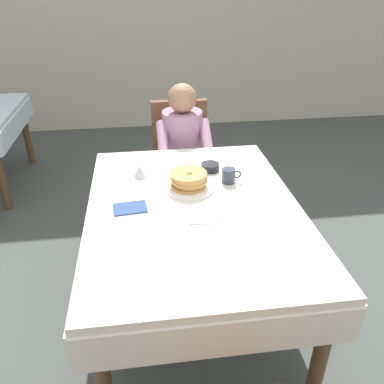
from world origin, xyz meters
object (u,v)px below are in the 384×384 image
(syrup_pitcher, at_px, (140,171))
(knife_right_of_plate, at_px, (222,188))
(plate_breakfast, at_px, (189,188))
(breakfast_stack, at_px, (189,179))
(diner_person, at_px, (183,144))
(bowl_butter, at_px, (210,167))
(fork_left_of_plate, at_px, (155,192))
(dining_table_main, at_px, (194,220))
(spoon_near_edge, at_px, (205,223))
(chair_diner, at_px, (181,153))
(cup_coffee, at_px, (229,176))

(syrup_pitcher, bearing_deg, knife_right_of_plate, -23.93)
(plate_breakfast, relative_size, breakfast_stack, 1.33)
(diner_person, xyz_separation_m, knife_right_of_plate, (0.13, -0.85, 0.07))
(bowl_butter, bearing_deg, fork_left_of_plate, -146.21)
(dining_table_main, height_order, syrup_pitcher, syrup_pitcher)
(diner_person, xyz_separation_m, spoon_near_edge, (-0.03, -1.19, 0.07))
(knife_right_of_plate, bearing_deg, diner_person, 6.13)
(chair_diner, bearing_deg, breakfast_stack, 86.37)
(cup_coffee, bearing_deg, spoon_near_edge, -117.12)
(dining_table_main, distance_m, diner_person, 1.02)
(syrup_pitcher, distance_m, knife_right_of_plate, 0.50)
(dining_table_main, height_order, spoon_near_edge, spoon_near_edge)
(plate_breakfast, relative_size, knife_right_of_plate, 1.40)
(fork_left_of_plate, bearing_deg, syrup_pitcher, 14.95)
(bowl_butter, xyz_separation_m, syrup_pitcher, (-0.43, -0.03, 0.02))
(plate_breakfast, relative_size, fork_left_of_plate, 1.56)
(diner_person, height_order, cup_coffee, diner_person)
(dining_table_main, distance_m, cup_coffee, 0.35)
(breakfast_stack, height_order, fork_left_of_plate, breakfast_stack)
(syrup_pitcher, bearing_deg, chair_diner, 67.66)
(cup_coffee, height_order, syrup_pitcher, cup_coffee)
(cup_coffee, bearing_deg, chair_diner, 100.64)
(diner_person, height_order, bowl_butter, diner_person)
(diner_person, relative_size, knife_right_of_plate, 5.60)
(cup_coffee, bearing_deg, syrup_pitcher, 165.06)
(plate_breakfast, bearing_deg, fork_left_of_plate, -173.99)
(chair_diner, bearing_deg, cup_coffee, 100.64)
(chair_diner, relative_size, plate_breakfast, 3.32)
(chair_diner, height_order, plate_breakfast, chair_diner)
(syrup_pitcher, xyz_separation_m, spoon_near_edge, (0.30, -0.54, -0.04))
(chair_diner, distance_m, diner_person, 0.21)
(spoon_near_edge, bearing_deg, chair_diner, 95.21)
(dining_table_main, relative_size, plate_breakfast, 5.44)
(breakfast_stack, xyz_separation_m, spoon_near_edge, (0.03, -0.36, -0.06))
(chair_diner, relative_size, spoon_near_edge, 6.20)
(plate_breakfast, distance_m, syrup_pitcher, 0.32)
(dining_table_main, height_order, plate_breakfast, plate_breakfast)
(plate_breakfast, height_order, spoon_near_edge, plate_breakfast)
(knife_right_of_plate, height_order, spoon_near_edge, same)
(dining_table_main, distance_m, bowl_butter, 0.44)
(breakfast_stack, height_order, syrup_pitcher, breakfast_stack)
(chair_diner, height_order, breakfast_stack, chair_diner)
(breakfast_stack, distance_m, fork_left_of_plate, 0.20)
(breakfast_stack, height_order, cup_coffee, breakfast_stack)
(dining_table_main, xyz_separation_m, diner_person, (0.06, 1.01, 0.02))
(cup_coffee, height_order, spoon_near_edge, cup_coffee)
(chair_diner, bearing_deg, dining_table_main, 87.10)
(fork_left_of_plate, height_order, knife_right_of_plate, same)
(plate_breakfast, relative_size, cup_coffee, 2.48)
(plate_breakfast, xyz_separation_m, syrup_pitcher, (-0.27, 0.18, 0.03))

